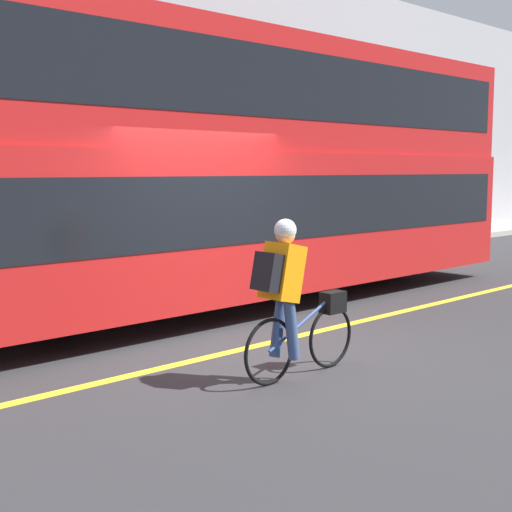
# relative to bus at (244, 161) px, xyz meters

# --- Properties ---
(ground_plane) EXTENTS (80.00, 80.00, 0.00)m
(ground_plane) POSITION_rel_bus_xyz_m (-1.83, -2.22, -2.16)
(ground_plane) COLOR #2D2D30
(road_center_line) EXTENTS (50.00, 0.14, 0.01)m
(road_center_line) POSITION_rel_bus_xyz_m (-1.83, -2.13, -2.16)
(road_center_line) COLOR yellow
(road_center_line) RESTS_ON ground_plane
(sidewalk_curb) EXTENTS (60.00, 2.22, 0.16)m
(sidewalk_curb) POSITION_rel_bus_xyz_m (-1.83, 3.67, -2.09)
(sidewalk_curb) COLOR #A8A399
(sidewalk_curb) RESTS_ON ground_plane
(bus) EXTENTS (10.39, 2.61, 3.91)m
(bus) POSITION_rel_bus_xyz_m (0.00, 0.00, 0.00)
(bus) COLOR black
(bus) RESTS_ON ground_plane
(cyclist_on_bike) EXTENTS (1.53, 0.32, 1.57)m
(cyclist_on_bike) POSITION_rel_bus_xyz_m (-2.46, -3.30, -1.31)
(cyclist_on_bike) COLOR black
(cyclist_on_bike) RESTS_ON ground_plane
(street_sign_post) EXTENTS (0.36, 0.09, 2.63)m
(street_sign_post) POSITION_rel_bus_xyz_m (2.98, 3.55, -0.54)
(street_sign_post) COLOR #59595B
(street_sign_post) RESTS_ON sidewalk_curb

